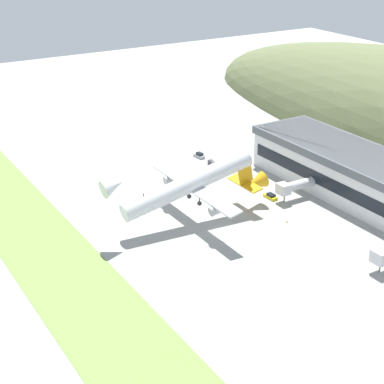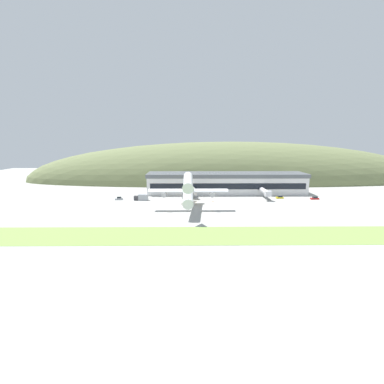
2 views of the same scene
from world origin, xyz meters
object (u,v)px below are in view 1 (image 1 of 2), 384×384
Objects in this scene: cargo_airplane at (192,185)px; service_car_3 at (271,196)px; jetway_0 at (294,186)px; service_car_2 at (199,155)px; fuel_truck at (218,166)px; traffic_cone_0 at (287,222)px.

cargo_airplane is 27.56m from service_car_3.
cargo_airplane reaches higher than jetway_0.
fuel_truck is (12.46, -1.28, 0.87)m from service_car_2.
cargo_airplane is at bearing -44.14° from fuel_truck.
cargo_airplane is 11.15× the size of service_car_2.
service_car_2 is (-40.66, -4.79, -3.30)m from jetway_0.
cargo_airplane is 36.23m from fuel_truck.
cargo_airplane is 46.65m from service_car_2.
traffic_cone_0 is (38.31, -4.24, -1.28)m from fuel_truck.
cargo_airplane is 6.16× the size of fuel_truck.
fuel_truck is (-28.20, -6.06, -2.43)m from jetway_0.
jetway_0 is at bearing 134.47° from traffic_cone_0.
cargo_airplane is at bearing -88.12° from service_car_3.
fuel_truck is (-24.41, -1.33, 0.97)m from service_car_3.
jetway_0 is at bearing 51.27° from service_car_3.
jetway_0 is at bearing 12.13° from fuel_truck.
service_car_2 is at bearing 145.64° from cargo_airplane.
jetway_0 is 0.25× the size of cargo_airplane.
service_car_2 reaches higher than service_car_3.
fuel_truck is at bearing -176.87° from service_car_3.
jetway_0 is 31.32m from cargo_airplane.
service_car_2 is at bearing 173.80° from traffic_cone_0.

